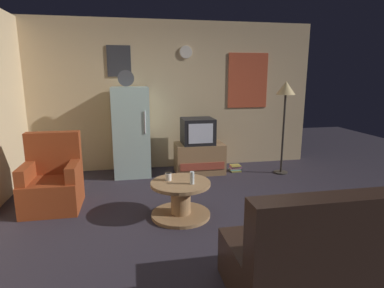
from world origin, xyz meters
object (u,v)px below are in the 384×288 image
crt_tv (198,131)px  book_stack (235,168)px  fridge (131,132)px  mug_ceramic_white (168,177)px  standing_lamp (286,95)px  armchair (53,182)px  coffee_table (181,199)px  tv_stand (199,158)px  wine_glass (192,178)px  mug_ceramic_tan (168,176)px  couch (340,257)px

crt_tv → book_stack: (0.68, -0.05, -0.69)m
fridge → mug_ceramic_white: fridge is taller
standing_lamp → armchair: bearing=-167.4°
standing_lamp → mug_ceramic_white: size_ratio=17.67×
coffee_table → book_stack: coffee_table is taller
tv_stand → crt_tv: (-0.03, -0.00, 0.48)m
wine_glass → armchair: (-1.70, 0.69, -0.18)m
wine_glass → mug_ceramic_white: (-0.26, 0.18, -0.03)m
tv_stand → standing_lamp: size_ratio=0.53×
book_stack → mug_ceramic_tan: bearing=-131.9°
standing_lamp → coffee_table: 2.70m
tv_stand → wine_glass: size_ratio=5.60×
standing_lamp → mug_ceramic_white: (-2.15, -1.31, -0.87)m
tv_stand → couch: bearing=-83.1°
armchair → couch: armchair is taller
tv_stand → book_stack: bearing=-4.3°
book_stack → armchair: bearing=-159.6°
coffee_table → mug_ceramic_white: mug_ceramic_white is taller
mug_ceramic_white → armchair: (-1.44, 0.51, -0.15)m
coffee_table → mug_ceramic_tan: bearing=143.5°
fridge → crt_tv: fridge is taller
tv_stand → standing_lamp: bearing=-11.8°
crt_tv → wine_glass: (-0.44, -1.79, -0.23)m
standing_lamp → couch: (-1.01, -3.01, -1.05)m
couch → crt_tv: bearing=97.5°
couch → book_stack: (0.25, 3.26, -0.26)m
book_stack → mug_ceramic_white: bearing=-131.7°
fridge → wine_glass: (0.68, -1.91, -0.24)m
mug_ceramic_tan → armchair: size_ratio=0.09×
mug_ceramic_white → couch: couch is taller
crt_tv → coffee_table: size_ratio=0.75×
mug_ceramic_white → coffee_table: bearing=-31.9°
crt_tv → mug_ceramic_white: crt_tv is taller
tv_stand → wine_glass: (-0.48, -1.79, 0.25)m
fridge → standing_lamp: 2.67m
crt_tv → armchair: (-2.15, -1.10, -0.41)m
couch → armchair: bearing=139.4°
crt_tv → standing_lamp: size_ratio=0.34×
tv_stand → wine_glass: wine_glass is taller
fridge → crt_tv: (1.12, -0.12, -0.01)m
wine_glass → book_stack: 2.12m
mug_ceramic_tan → fridge: bearing=103.9°
coffee_table → armchair: armchair is taller
crt_tv → standing_lamp: 1.59m
crt_tv → wine_glass: crt_tv is taller
standing_lamp → tv_stand: bearing=168.2°
mug_ceramic_white → mug_ceramic_tan: same height
mug_ceramic_tan → book_stack: size_ratio=0.44×
crt_tv → mug_ceramic_tan: crt_tv is taller
coffee_table → mug_ceramic_white: size_ratio=8.00×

